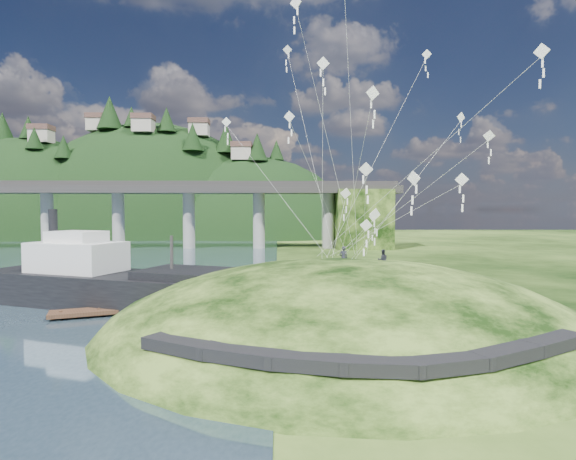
{
  "coord_description": "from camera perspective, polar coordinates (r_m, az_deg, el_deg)",
  "views": [
    {
      "loc": [
        3.18,
        -29.76,
        8.62
      ],
      "look_at": [
        4.0,
        6.0,
        7.0
      ],
      "focal_mm": 28.0,
      "sensor_mm": 36.0,
      "label": 1
    }
  ],
  "objects": [
    {
      "name": "footpath",
      "position": [
        21.49,
        10.62,
        -15.16
      ],
      "size": [
        22.29,
        5.84,
        0.83
      ],
      "color": "black",
      "rests_on": "ground"
    },
    {
      "name": "ground",
      "position": [
        31.15,
        -7.32,
        -13.5
      ],
      "size": [
        320.0,
        320.0,
        0.0
      ],
      "primitive_type": "plane",
      "color": "black",
      "rests_on": "ground"
    },
    {
      "name": "wooden_dock",
      "position": [
        40.02,
        -18.94,
        -9.4
      ],
      "size": [
        12.71,
        6.31,
        0.91
      ],
      "color": "#3B2418",
      "rests_on": "ground"
    },
    {
      "name": "bridge",
      "position": [
        104.14,
        -17.88,
        3.07
      ],
      "size": [
        160.0,
        11.0,
        15.0
      ],
      "color": "#2D2B2B",
      "rests_on": "ground"
    },
    {
      "name": "kite_flyers",
      "position": [
        34.22,
        9.9,
        -2.27
      ],
      "size": [
        3.49,
        1.76,
        1.83
      ],
      "color": "#262732",
      "rests_on": "ground"
    },
    {
      "name": "far_ridge",
      "position": [
        159.77,
        -18.36,
        -3.3
      ],
      "size": [
        153.0,
        70.0,
        94.5
      ],
      "color": "black",
      "rests_on": "ground"
    },
    {
      "name": "kite_swarm",
      "position": [
        31.96,
        9.62,
        13.2
      ],
      "size": [
        19.41,
        17.85,
        20.15
      ],
      "color": "white",
      "rests_on": "ground"
    },
    {
      "name": "work_barge",
      "position": [
        44.06,
        -22.38,
        -6.01
      ],
      "size": [
        25.6,
        14.99,
        8.68
      ],
      "color": "black",
      "rests_on": "ground"
    },
    {
      "name": "grass_hill",
      "position": [
        33.68,
        7.22,
        -14.91
      ],
      "size": [
        36.0,
        32.0,
        13.0
      ],
      "color": "black",
      "rests_on": "ground"
    }
  ]
}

